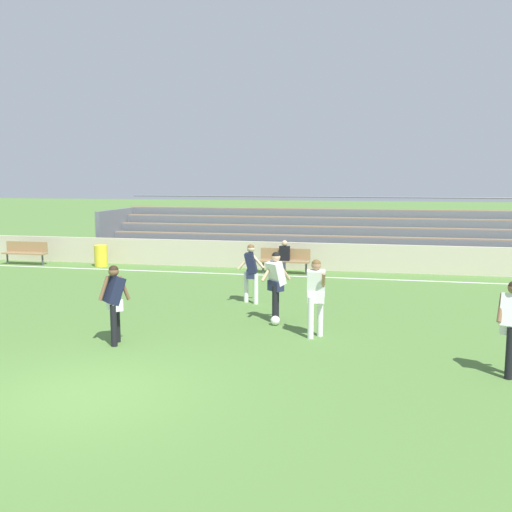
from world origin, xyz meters
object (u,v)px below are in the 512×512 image
(trash_bin, at_px, (101,256))
(soccer_ball, at_px, (275,320))
(bench_far_left, at_px, (26,251))
(player_white_trailing_run, at_px, (316,291))
(player_white_deep_cover, at_px, (276,280))
(bench_far_right, at_px, (285,258))
(bleacher_stand, at_px, (361,234))
(player_dark_overlapping, at_px, (115,298))
(player_dark_wide_left, at_px, (251,268))
(player_white_on_ball, at_px, (512,320))
(spectator_seated, at_px, (284,255))

(trash_bin, height_order, soccer_ball, trash_bin)
(bench_far_left, distance_m, player_white_trailing_run, 14.80)
(player_white_deep_cover, bearing_deg, player_white_trailing_run, -46.74)
(bench_far_right, height_order, soccer_ball, bench_far_right)
(bleacher_stand, bearing_deg, player_dark_overlapping, -108.71)
(player_white_trailing_run, distance_m, player_dark_wide_left, 3.69)
(player_white_trailing_run, relative_size, player_white_on_ball, 1.01)
(bleacher_stand, xyz_separation_m, player_dark_wide_left, (-2.66, -8.91, -0.13))
(player_white_deep_cover, bearing_deg, player_white_on_ball, -32.18)
(bench_far_left, bearing_deg, bench_far_right, 0.00)
(player_white_trailing_run, bearing_deg, player_white_on_ball, -26.45)
(bench_far_left, bearing_deg, soccer_ball, -32.43)
(trash_bin, height_order, player_white_on_ball, player_white_on_ball)
(player_white_trailing_run, xyz_separation_m, player_white_deep_cover, (-1.08, 1.14, -0.01))
(player_white_deep_cover, distance_m, player_white_on_ball, 5.45)
(bleacher_stand, distance_m, bench_far_right, 4.68)
(spectator_seated, relative_size, soccer_ball, 5.50)
(player_dark_wide_left, bearing_deg, bench_far_right, 88.73)
(bleacher_stand, height_order, player_white_trailing_run, bleacher_stand)
(player_dark_overlapping, distance_m, soccer_ball, 3.77)
(bleacher_stand, distance_m, soccer_ball, 11.28)
(bleacher_stand, distance_m, player_dark_wide_left, 9.30)
(bench_far_right, relative_size, player_dark_overlapping, 1.10)
(spectator_seated, distance_m, player_white_on_ball, 11.17)
(spectator_seated, distance_m, player_dark_overlapping, 9.53)
(player_white_trailing_run, bearing_deg, player_white_deep_cover, 133.26)
(bleacher_stand, relative_size, trash_bin, 26.30)
(bench_far_right, relative_size, player_white_deep_cover, 1.07)
(bench_far_left, distance_m, player_white_on_ball, 18.73)
(trash_bin, distance_m, player_dark_overlapping, 10.93)
(bleacher_stand, xyz_separation_m, bench_far_left, (-12.96, -3.89, -0.55))
(bleacher_stand, distance_m, player_white_deep_cover, 10.92)
(player_white_on_ball, bearing_deg, trash_bin, 142.11)
(player_dark_wide_left, bearing_deg, bleacher_stand, 73.39)
(bench_far_right, relative_size, player_white_on_ball, 1.07)
(trash_bin, xyz_separation_m, spectator_seated, (7.23, -0.24, 0.28))
(bench_far_left, relative_size, soccer_ball, 8.18)
(bench_far_left, xyz_separation_m, player_dark_wide_left, (10.30, -5.02, 0.41))
(spectator_seated, height_order, player_dark_wide_left, player_dark_wide_left)
(bleacher_stand, bearing_deg, player_white_on_ball, -77.70)
(trash_bin, relative_size, player_white_on_ball, 0.50)
(bench_far_right, height_order, player_dark_overlapping, player_dark_overlapping)
(soccer_ball, bearing_deg, spectator_seated, 97.77)
(spectator_seated, xyz_separation_m, soccer_ball, (0.97, -7.12, -0.59))
(player_white_deep_cover, xyz_separation_m, player_white_on_ball, (4.62, -2.90, 0.00))
(player_white_on_ball, bearing_deg, bench_far_left, 148.40)
(bench_far_right, distance_m, trash_bin, 7.24)
(player_white_trailing_run, xyz_separation_m, player_dark_wide_left, (-2.11, 3.03, -0.05))
(bleacher_stand, bearing_deg, player_dark_wide_left, -106.61)
(trash_bin, bearing_deg, player_dark_overlapping, -61.16)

